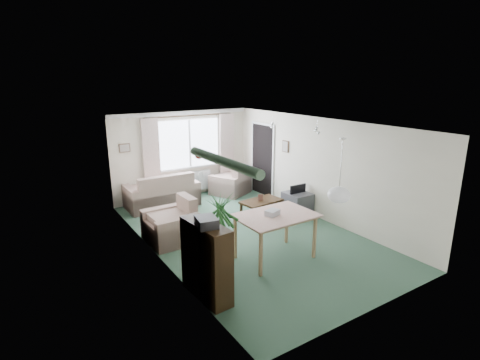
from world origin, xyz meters
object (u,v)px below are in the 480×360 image
coffee_table (261,209)px  bookshelf (206,261)px  dining_table (275,237)px  tv_cube (297,204)px  pet_bed (260,205)px  armchair_corner (230,179)px  armchair_left (171,220)px  sofa (162,189)px  houseplant (221,235)px

coffee_table → bookshelf: (-2.67, -2.26, 0.38)m
dining_table → tv_cube: dining_table is taller
pet_bed → coffee_table: bearing=-123.6°
armchair_corner → coffee_table: 2.13m
armchair_corner → armchair_left: size_ratio=0.94×
tv_cube → armchair_left: bearing=175.3°
dining_table → armchair_corner: bearing=70.4°
bookshelf → armchair_left: bearing=76.9°
coffee_table → sofa: bearing=128.7°
coffee_table → houseplant: bearing=-139.8°
armchair_left → dining_table: bearing=35.7°
sofa → bookshelf: 4.48m
bookshelf → dining_table: bookshelf is taller
coffee_table → tv_cube: bearing=-19.0°
houseplant → tv_cube: houseplant is taller
armchair_left → bookshelf: 2.25m
armchair_left → coffee_table: armchair_left is taller
bookshelf → dining_table: 1.73m
armchair_corner → armchair_left: 3.45m
dining_table → pet_bed: (1.43, 2.47, -0.36)m
houseplant → dining_table: 1.20m
houseplant → armchair_left: bearing=95.5°
pet_bed → armchair_left: bearing=-166.0°
houseplant → pet_bed: bearing=43.7°
tv_cube → pet_bed: size_ratio=1.09×
houseplant → dining_table: bearing=0.4°
sofa → dining_table: bearing=100.3°
armchair_left → houseplant: bearing=4.5°
dining_table → sofa: bearing=99.9°
bookshelf → tv_cube: bearing=24.5°
sofa → houseplant: 3.97m
armchair_corner → bookshelf: size_ratio=0.79×
houseplant → pet_bed: houseplant is taller
sofa → bookshelf: bookshelf is taller
armchair_corner → coffee_table: size_ratio=0.97×
armchair_left → tv_cube: bearing=84.3°
sofa → armchair_corner: bearing=179.7°
armchair_left → coffee_table: (2.33, 0.04, -0.23)m
coffee_table → dining_table: dining_table is taller
houseplant → tv_cube: (3.03, 1.52, -0.47)m
sofa → dining_table: (0.69, -3.92, -0.03)m
armchair_corner → houseplant: (-2.54, -3.91, 0.32)m
bookshelf → dining_table: size_ratio=0.90×
armchair_corner → coffee_table: bearing=53.6°
sofa → coffee_table: 2.71m
armchair_corner → houseplant: houseplant is taller
sofa → coffee_table: (1.69, -2.11, -0.23)m
sofa → dining_table: size_ratio=1.35×
sofa → pet_bed: (2.12, -1.46, -0.40)m
pet_bed → tv_cube: bearing=-65.1°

